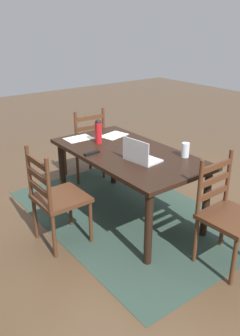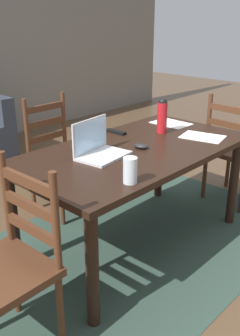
{
  "view_description": "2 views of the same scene",
  "coord_description": "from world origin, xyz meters",
  "px_view_note": "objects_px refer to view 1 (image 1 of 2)",
  "views": [
    {
      "loc": [
        -2.6,
        2.05,
        1.96
      ],
      "look_at": [
        -0.03,
        0.12,
        0.59
      ],
      "focal_mm": 37.57,
      "sensor_mm": 36.0,
      "label": 1
    },
    {
      "loc": [
        -1.85,
        -1.58,
        1.57
      ],
      "look_at": [
        0.0,
        0.14,
        0.55
      ],
      "focal_mm": 41.46,
      "sensor_mm": 36.0,
      "label": 2
    }
  ],
  "objects_px": {
    "chair_far_head": "(57,198)",
    "chair_left_near": "(227,215)",
    "dining_table": "(128,160)",
    "laptop": "(140,156)",
    "chair_right_near": "(85,144)",
    "drinking_glass": "(185,150)",
    "water_bottle": "(98,131)",
    "computer_mouse": "(130,149)",
    "tv_remote": "(92,153)"
  },
  "relations": [
    {
      "from": "chair_left_near",
      "to": "computer_mouse",
      "type": "height_order",
      "value": "chair_left_near"
    },
    {
      "from": "tv_remote",
      "to": "dining_table",
      "type": "bearing_deg",
      "value": -117.98
    },
    {
      "from": "drinking_glass",
      "to": "laptop",
      "type": "bearing_deg",
      "value": 67.69
    },
    {
      "from": "chair_right_near",
      "to": "water_bottle",
      "type": "height_order",
      "value": "water_bottle"
    },
    {
      "from": "chair_far_head",
      "to": "water_bottle",
      "type": "xyz_separation_m",
      "value": [
        0.4,
        -0.73,
        0.4
      ]
    },
    {
      "from": "chair_far_head",
      "to": "chair_left_near",
      "type": "bearing_deg",
      "value": -138.46
    },
    {
      "from": "laptop",
      "to": "drinking_glass",
      "type": "relative_size",
      "value": 2.46
    },
    {
      "from": "chair_right_near",
      "to": "tv_remote",
      "type": "bearing_deg",
      "value": 152.52
    },
    {
      "from": "laptop",
      "to": "computer_mouse",
      "type": "bearing_deg",
      "value": -21.13
    },
    {
      "from": "laptop",
      "to": "dining_table",
      "type": "bearing_deg",
      "value": -14.99
    },
    {
      "from": "chair_far_head",
      "to": "chair_left_near",
      "type": "xyz_separation_m",
      "value": [
        -1.12,
        -0.99,
        0.0
      ]
    },
    {
      "from": "water_bottle",
      "to": "computer_mouse",
      "type": "relative_size",
      "value": 2.6
    },
    {
      "from": "chair_right_near",
      "to": "computer_mouse",
      "type": "relative_size",
      "value": 9.5
    },
    {
      "from": "chair_far_head",
      "to": "water_bottle",
      "type": "bearing_deg",
      "value": -61.42
    },
    {
      "from": "computer_mouse",
      "to": "chair_left_near",
      "type": "bearing_deg",
      "value": 170.26
    },
    {
      "from": "chair_far_head",
      "to": "computer_mouse",
      "type": "distance_m",
      "value": 0.9
    },
    {
      "from": "chair_right_near",
      "to": "laptop",
      "type": "bearing_deg",
      "value": 169.92
    },
    {
      "from": "dining_table",
      "to": "tv_remote",
      "type": "relative_size",
      "value": 9.75
    },
    {
      "from": "chair_far_head",
      "to": "drinking_glass",
      "type": "bearing_deg",
      "value": -111.11
    },
    {
      "from": "laptop",
      "to": "drinking_glass",
      "type": "xyz_separation_m",
      "value": [
        -0.17,
        -0.42,
        0.01
      ]
    },
    {
      "from": "chair_right_near",
      "to": "laptop",
      "type": "distance_m",
      "value": 1.45
    },
    {
      "from": "water_bottle",
      "to": "tv_remote",
      "type": "bearing_deg",
      "value": 135.06
    },
    {
      "from": "chair_right_near",
      "to": "drinking_glass",
      "type": "relative_size",
      "value": 6.75
    },
    {
      "from": "chair_left_near",
      "to": "drinking_glass",
      "type": "height_order",
      "value": "chair_left_near"
    },
    {
      "from": "chair_far_head",
      "to": "chair_left_near",
      "type": "distance_m",
      "value": 1.49
    },
    {
      "from": "chair_right_near",
      "to": "laptop",
      "type": "relative_size",
      "value": 2.75
    },
    {
      "from": "dining_table",
      "to": "chair_right_near",
      "type": "relative_size",
      "value": 1.74
    },
    {
      "from": "laptop",
      "to": "water_bottle",
      "type": "xyz_separation_m",
      "value": [
        0.67,
        0.01,
        0.08
      ]
    },
    {
      "from": "dining_table",
      "to": "water_bottle",
      "type": "height_order",
      "value": "water_bottle"
    },
    {
      "from": "chair_left_near",
      "to": "tv_remote",
      "type": "distance_m",
      "value": 1.4
    },
    {
      "from": "chair_left_near",
      "to": "laptop",
      "type": "height_order",
      "value": "laptop"
    },
    {
      "from": "chair_right_near",
      "to": "tv_remote",
      "type": "height_order",
      "value": "chair_right_near"
    },
    {
      "from": "chair_far_head",
      "to": "chair_left_near",
      "type": "relative_size",
      "value": 1.0
    },
    {
      "from": "chair_right_near",
      "to": "tv_remote",
      "type": "relative_size",
      "value": 5.59
    },
    {
      "from": "dining_table",
      "to": "chair_left_near",
      "type": "xyz_separation_m",
      "value": [
        -1.12,
        -0.18,
        -0.18
      ]
    },
    {
      "from": "chair_far_head",
      "to": "dining_table",
      "type": "bearing_deg",
      "value": -89.97
    },
    {
      "from": "tv_remote",
      "to": "laptop",
      "type": "bearing_deg",
      "value": -152.2
    },
    {
      "from": "chair_far_head",
      "to": "drinking_glass",
      "type": "height_order",
      "value": "chair_far_head"
    },
    {
      "from": "chair_left_near",
      "to": "drinking_glass",
      "type": "xyz_separation_m",
      "value": [
        0.67,
        -0.17,
        0.34
      ]
    },
    {
      "from": "chair_left_near",
      "to": "drinking_glass",
      "type": "relative_size",
      "value": 6.75
    },
    {
      "from": "chair_left_near",
      "to": "water_bottle",
      "type": "relative_size",
      "value": 3.66
    },
    {
      "from": "water_bottle",
      "to": "computer_mouse",
      "type": "distance_m",
      "value": 0.42
    },
    {
      "from": "chair_far_head",
      "to": "tv_remote",
      "type": "distance_m",
      "value": 0.58
    },
    {
      "from": "chair_left_near",
      "to": "computer_mouse",
      "type": "distance_m",
      "value": 1.17
    },
    {
      "from": "laptop",
      "to": "drinking_glass",
      "type": "height_order",
      "value": "laptop"
    },
    {
      "from": "chair_left_near",
      "to": "computer_mouse",
      "type": "xyz_separation_m",
      "value": [
        1.13,
        0.14,
        0.29
      ]
    },
    {
      "from": "dining_table",
      "to": "laptop",
      "type": "bearing_deg",
      "value": 165.01
    },
    {
      "from": "dining_table",
      "to": "chair_right_near",
      "type": "height_order",
      "value": "chair_right_near"
    },
    {
      "from": "computer_mouse",
      "to": "tv_remote",
      "type": "bearing_deg",
      "value": 51.89
    },
    {
      "from": "chair_left_near",
      "to": "laptop",
      "type": "xyz_separation_m",
      "value": [
        0.84,
        0.25,
        0.33
      ]
    }
  ]
}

